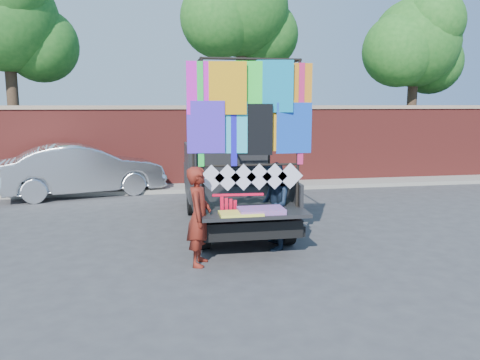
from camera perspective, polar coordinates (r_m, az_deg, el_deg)
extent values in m
plane|color=#38383A|center=(8.79, 3.24, -8.34)|extent=(90.00, 90.00, 0.00)
cube|color=maroon|center=(15.34, -2.74, 3.99)|extent=(30.00, 0.35, 2.50)
cube|color=gray|center=(15.28, -2.77, 8.85)|extent=(30.00, 0.45, 0.12)
cube|color=gray|center=(14.81, -2.35, -0.84)|extent=(30.00, 1.20, 0.12)
cylinder|color=#38281C|center=(16.98, -25.87, 7.65)|extent=(0.36, 0.36, 4.90)
sphere|color=#1B601B|center=(17.17, -26.55, 17.01)|extent=(3.20, 3.20, 3.20)
sphere|color=#1B601B|center=(17.25, -23.03, 14.85)|extent=(2.40, 2.40, 2.40)
cylinder|color=#38281C|center=(16.61, 0.16, 9.52)|extent=(0.36, 0.36, 5.46)
sphere|color=#1B601B|center=(16.92, 0.16, 20.14)|extent=(3.20, 3.20, 3.20)
sphere|color=#1B601B|center=(17.36, 2.98, 17.25)|extent=(2.40, 2.40, 2.40)
sphere|color=#1B601B|center=(16.44, -2.55, 19.08)|extent=(2.60, 2.60, 2.60)
cylinder|color=#38281C|center=(18.89, 20.13, 7.55)|extent=(0.36, 0.36, 4.55)
sphere|color=#1B601B|center=(19.01, 20.58, 15.39)|extent=(3.20, 3.20, 3.20)
sphere|color=#1B601B|center=(19.75, 22.18, 13.15)|extent=(2.40, 2.40, 2.40)
sphere|color=#1B601B|center=(18.33, 18.79, 14.72)|extent=(2.60, 2.60, 2.60)
sphere|color=#1B601B|center=(18.74, 22.50, 17.39)|extent=(2.20, 2.20, 2.20)
cylinder|color=black|center=(11.38, -5.86, -2.55)|extent=(0.22, 0.67, 0.67)
cylinder|color=black|center=(8.71, -4.51, -6.22)|extent=(0.22, 0.67, 0.67)
cylinder|color=black|center=(11.60, 2.00, -2.28)|extent=(0.22, 0.67, 0.67)
cylinder|color=black|center=(8.99, 5.68, -5.73)|extent=(0.22, 0.67, 0.67)
cube|color=black|center=(10.04, -0.73, -3.08)|extent=(1.73, 4.28, 0.31)
cube|color=black|center=(9.24, 0.03, -2.35)|extent=(1.84, 2.35, 0.10)
cube|color=black|center=(9.09, -5.55, -1.15)|extent=(0.06, 2.35, 0.46)
cube|color=black|center=(9.40, 5.43, -0.80)|extent=(0.06, 2.35, 0.46)
cube|color=black|center=(10.32, -1.09, 0.14)|extent=(1.84, 0.06, 0.46)
cube|color=black|center=(11.28, -1.87, 1.18)|extent=(1.84, 1.63, 1.27)
cube|color=#8C9EAD|center=(10.78, -1.54, 2.99)|extent=(1.63, 0.06, 0.56)
cube|color=#8C9EAD|center=(12.01, -2.40, 2.65)|extent=(1.63, 0.10, 0.71)
cube|color=black|center=(12.42, -2.61, 0.73)|extent=(1.78, 0.92, 0.56)
cube|color=black|center=(7.87, 1.86, -4.26)|extent=(1.84, 0.56, 0.06)
cube|color=black|center=(8.19, 1.50, -6.52)|extent=(1.89, 0.15, 0.18)
cylinder|color=black|center=(7.90, -4.61, 5.35)|extent=(0.05, 0.05, 2.55)
cylinder|color=black|center=(10.03, -5.79, 6.16)|extent=(0.05, 0.05, 2.55)
cylinder|color=black|center=(8.23, 7.12, 5.46)|extent=(0.05, 0.05, 2.55)
cylinder|color=black|center=(10.29, 3.59, 6.26)|extent=(0.05, 0.05, 2.55)
cylinder|color=black|center=(8.04, 1.41, 14.54)|extent=(1.73, 0.04, 0.04)
cylinder|color=black|center=(10.14, -1.06, 13.45)|extent=(1.73, 0.04, 0.04)
cylinder|color=black|center=(8.98, -5.39, 13.95)|extent=(0.04, 2.19, 0.04)
cylinder|color=black|center=(9.27, 5.28, 13.80)|extent=(0.04, 2.19, 0.04)
cylinder|color=black|center=(8.07, 1.36, 1.82)|extent=(1.73, 0.04, 0.04)
cube|color=#F31BD3|center=(7.87, -4.14, 11.28)|extent=(0.63, 0.02, 0.87)
cube|color=orange|center=(7.88, -1.29, 11.30)|extent=(0.63, 0.02, 0.87)
cube|color=#2BF63F|center=(7.99, 1.43, 11.27)|extent=(0.63, 0.02, 0.87)
cube|color=#0C81AF|center=(8.03, 4.21, 11.24)|extent=(0.63, 0.02, 0.87)
cube|color=orange|center=(8.18, 6.79, 11.17)|extent=(0.63, 0.02, 0.87)
cube|color=#472AD5|center=(7.84, -4.05, 6.45)|extent=(0.63, 0.02, 0.87)
cube|color=#2DBBD9|center=(7.93, -1.32, 6.50)|extent=(0.63, 0.02, 0.87)
cube|color=black|center=(7.95, 1.47, 6.51)|extent=(0.63, 0.02, 0.87)
cube|color=#FFAF1A|center=(8.08, 4.09, 6.53)|extent=(0.63, 0.02, 0.87)
cube|color=blue|center=(8.14, 6.79, 6.51)|extent=(0.63, 0.02, 0.87)
cube|color=#1BDD3F|center=(7.84, -4.83, 7.93)|extent=(0.10, 0.01, 1.73)
cube|color=#CA215D|center=(8.18, 7.46, 7.94)|extent=(0.10, 0.01, 1.73)
cube|color=#1B17D3|center=(7.91, -0.75, 7.97)|extent=(0.10, 0.01, 1.73)
cube|color=white|center=(7.96, -3.50, 0.22)|extent=(0.46, 0.01, 0.46)
cube|color=white|center=(8.00, -1.52, 0.28)|extent=(0.46, 0.01, 0.46)
cube|color=white|center=(8.04, 0.43, 0.33)|extent=(0.46, 0.01, 0.46)
cube|color=white|center=(8.10, 2.36, 0.39)|extent=(0.46, 0.01, 0.46)
cube|color=white|center=(8.16, 4.26, 0.44)|extent=(0.46, 0.01, 0.46)
cube|color=white|center=(8.24, 6.13, 0.49)|extent=(0.46, 0.01, 0.46)
cube|color=#ED3468|center=(7.88, 2.59, -3.72)|extent=(0.76, 0.46, 0.08)
cube|color=#EEF24C|center=(7.74, 0.12, -4.09)|extent=(0.71, 0.41, 0.04)
imported|color=silver|center=(14.41, -18.54, 1.19)|extent=(4.83, 2.73, 1.51)
imported|color=maroon|center=(7.75, -5.01, -4.44)|extent=(0.53, 0.68, 1.65)
imported|color=#152235|center=(8.59, 4.04, -3.21)|extent=(0.75, 0.89, 1.61)
cube|color=red|center=(8.08, -0.25, -1.80)|extent=(0.90, 0.10, 0.04)
cube|color=red|center=(8.08, -2.20, -3.86)|extent=(0.06, 0.02, 0.52)
cube|color=red|center=(8.10, -1.67, -3.98)|extent=(0.06, 0.02, 0.52)
cube|color=red|center=(8.11, -1.15, -4.09)|extent=(0.06, 0.02, 0.52)
cube|color=red|center=(8.13, -0.62, -4.21)|extent=(0.06, 0.02, 0.52)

